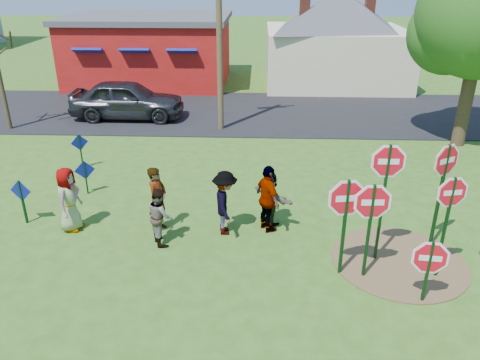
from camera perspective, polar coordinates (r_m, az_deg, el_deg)
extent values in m
plane|color=#385819|center=(12.46, -2.89, -6.80)|extent=(120.00, 120.00, 0.00)
cube|color=black|center=(23.03, -0.36, 8.30)|extent=(120.00, 7.50, 0.04)
cylinder|color=brown|center=(12.06, 18.77, -9.33)|extent=(3.20, 3.20, 0.03)
cube|color=maroon|center=(29.70, -10.79, 15.11)|extent=(9.00, 7.00, 3.60)
cube|color=#4C4C51|center=(29.45, -11.11, 18.85)|extent=(9.40, 7.40, 0.30)
cube|color=navy|center=(26.89, -17.96, 14.73)|extent=(1.60, 0.78, 0.45)
cube|color=navy|center=(26.15, -12.62, 15.05)|extent=(1.60, 0.78, 0.45)
cube|color=navy|center=(25.64, -7.02, 15.26)|extent=(1.60, 0.78, 0.45)
cube|color=beige|center=(29.33, 11.42, 14.55)|extent=(8.00, 7.00, 3.20)
cube|color=brown|center=(27.75, 7.92, 20.49)|extent=(0.55, 0.55, 1.40)
cube|color=brown|center=(30.33, 15.61, 20.21)|extent=(0.55, 0.55, 1.40)
cube|color=#0E3313|center=(10.69, 12.55, -5.78)|extent=(0.07, 0.09, 2.37)
cylinder|color=white|center=(10.34, 12.93, -2.16)|extent=(1.16, 0.21, 1.17)
cylinder|color=red|center=(10.34, 12.93, -2.16)|extent=(1.00, 0.18, 1.01)
cube|color=white|center=(10.34, 12.93, -2.16)|extent=(0.51, 0.09, 0.15)
cube|color=#0E3313|center=(11.27, 16.94, -2.93)|extent=(0.06, 0.07, 2.95)
cylinder|color=white|center=(10.83, 17.64, 2.19)|extent=(1.06, 0.05, 1.06)
cylinder|color=red|center=(10.83, 17.64, 2.19)|extent=(0.92, 0.04, 0.92)
cube|color=white|center=(10.83, 17.64, 2.19)|extent=(0.47, 0.02, 0.13)
cylinder|color=gold|center=(10.83, 17.64, 2.19)|extent=(1.06, 0.04, 1.06)
cube|color=#0E3313|center=(11.23, 23.67, -5.51)|extent=(0.06, 0.07, 2.49)
cylinder|color=white|center=(10.84, 24.47, -1.39)|extent=(0.94, 0.21, 0.95)
cylinder|color=red|center=(10.84, 24.47, -1.39)|extent=(0.81, 0.18, 0.82)
cube|color=white|center=(10.84, 24.47, -1.39)|extent=(0.41, 0.09, 0.12)
cube|color=#0E3313|center=(12.32, 23.11, -2.02)|extent=(0.09, 0.09, 2.75)
cylinder|color=white|center=(11.95, 23.88, 2.19)|extent=(0.95, 0.57, 1.09)
cylinder|color=red|center=(11.95, 23.88, 2.19)|extent=(0.82, 0.50, 0.94)
cube|color=white|center=(11.95, 23.88, 2.19)|extent=(0.42, 0.25, 0.14)
cylinder|color=gold|center=(11.95, 23.88, 2.19)|extent=(0.94, 0.57, 1.09)
cube|color=#0E3313|center=(10.57, 21.87, -10.40)|extent=(0.06, 0.07, 1.46)
cylinder|color=white|center=(10.38, 22.18, -8.77)|extent=(1.02, 0.12, 1.03)
cylinder|color=red|center=(10.38, 22.18, -8.77)|extent=(0.88, 0.11, 0.89)
cube|color=white|center=(10.38, 22.18, -8.77)|extent=(0.45, 0.05, 0.13)
cube|color=#0E3313|center=(10.72, 15.40, -6.18)|extent=(0.06, 0.08, 2.31)
cylinder|color=white|center=(10.37, 15.86, -2.60)|extent=(1.11, 0.08, 1.11)
cylinder|color=red|center=(10.37, 15.86, -2.60)|extent=(0.96, 0.07, 0.96)
cube|color=white|center=(10.37, 15.86, -2.60)|extent=(0.49, 0.03, 0.14)
cube|color=#0E3313|center=(14.04, -24.94, -2.47)|extent=(0.06, 0.07, 1.28)
cube|color=navy|center=(13.90, -25.19, -1.21)|extent=(0.62, 0.14, 0.63)
cube|color=#0E3313|center=(15.20, -18.28, 0.28)|extent=(0.07, 0.07, 1.09)
cube|color=navy|center=(15.10, -18.41, 1.16)|extent=(0.57, 0.26, 0.61)
cube|color=#0E3313|center=(17.17, -18.83, 3.28)|extent=(0.07, 0.07, 1.24)
cube|color=navy|center=(17.06, -18.98, 4.35)|extent=(0.51, 0.32, 0.59)
imported|color=#3E5298|center=(13.14, -20.17, -2.22)|extent=(0.67, 0.93, 1.78)
imported|color=#217759|center=(12.47, -10.01, -2.35)|extent=(0.61, 0.76, 1.82)
imported|color=brown|center=(11.99, -9.70, -4.34)|extent=(0.83, 0.91, 1.50)
imported|color=#34353A|center=(12.18, -1.84, -2.81)|extent=(0.82, 1.22, 1.75)
imported|color=#4A2E5C|center=(12.28, 3.41, -2.33)|extent=(0.91, 1.18, 1.86)
imported|color=#194A2A|center=(12.71, 3.65, -2.27)|extent=(1.27, 1.32, 1.50)
imported|color=#29292D|center=(22.41, -13.57, 9.53)|extent=(5.16, 2.12, 1.75)
cylinder|color=#4C3823|center=(19.67, -2.53, 17.29)|extent=(0.25, 0.25, 7.98)
cylinder|color=#382819|center=(20.14, 25.94, 9.28)|extent=(0.51, 0.51, 3.99)
sphere|color=#1F4E15|center=(20.13, 24.13, 15.98)|extent=(3.08, 3.08, 3.08)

